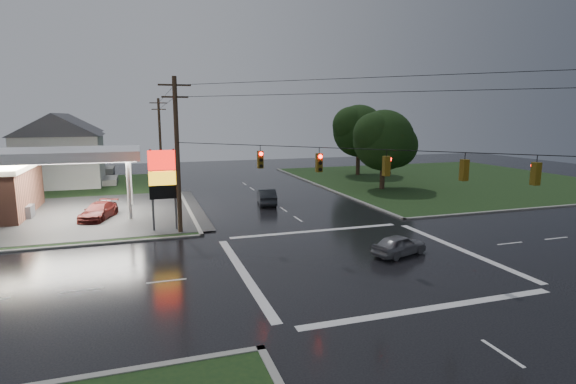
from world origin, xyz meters
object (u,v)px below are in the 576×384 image
object	(u,v)px
house_near	(61,149)
car_crossing	(399,245)
tree_ne_near	(385,140)
car_pump	(99,211)
pylon_sign	(163,177)
utility_pole_nw	(177,154)
car_north	(267,196)
utility_pole_n	(160,138)
tree_ne_far	(360,131)
house_far	(67,143)

from	to	relation	value
house_near	car_crossing	xyz separation A→B (m)	(23.61, -35.90, -3.77)
tree_ne_near	car_pump	distance (m)	30.60
house_near	pylon_sign	bearing A→B (deg)	-67.72
pylon_sign	utility_pole_nw	bearing A→B (deg)	-45.00
utility_pole_nw	car_north	size ratio (longest dim) A/B	2.42
pylon_sign	car_north	bearing A→B (deg)	36.87
car_pump	utility_pole_n	bearing A→B (deg)	93.76
car_crossing	car_pump	distance (m)	24.05
utility_pole_nw	car_north	world-z (taller)	utility_pole_nw
utility_pole_n	car_north	bearing A→B (deg)	-66.72
utility_pole_n	tree_ne_far	bearing A→B (deg)	-8.55
utility_pole_nw	house_far	xyz separation A→B (m)	(-12.45, 38.50, -1.32)
utility_pole_n	car_north	world-z (taller)	utility_pole_n
house_far	car_pump	size ratio (longest dim) A/B	2.37
house_far	car_crossing	bearing A→B (deg)	-62.80
pylon_sign	house_near	bearing A→B (deg)	112.28
utility_pole_n	house_far	size ratio (longest dim) A/B	0.95
house_far	tree_ne_near	world-z (taller)	tree_ne_near
car_north	car_pump	distance (m)	14.76
utility_pole_nw	car_north	xyz separation A→B (m)	(8.70, 8.28, -4.97)
house_near	house_far	world-z (taller)	same
house_near	car_crossing	distance (m)	43.13
utility_pole_nw	utility_pole_n	bearing A→B (deg)	90.00
house_near	car_pump	bearing A→B (deg)	-74.67
tree_ne_near	car_north	distance (m)	16.25
tree_ne_near	tree_ne_far	size ratio (longest dim) A/B	0.92
pylon_sign	tree_ne_near	distance (m)	27.23
pylon_sign	utility_pole_nw	world-z (taller)	utility_pole_nw
car_north	car_pump	bearing A→B (deg)	17.22
car_crossing	car_north	bearing A→B (deg)	-6.42
car_crossing	tree_ne_far	bearing A→B (deg)	-40.65
utility_pole_nw	tree_ne_far	xyz separation A→B (m)	(26.65, 24.49, 0.46)
utility_pole_nw	car_crossing	bearing A→B (deg)	-37.70
house_far	house_near	bearing A→B (deg)	-85.24
house_near	tree_ne_near	bearing A→B (deg)	-21.76
utility_pole_n	tree_ne_near	world-z (taller)	utility_pole_n
house_far	car_pump	xyz separation A→B (m)	(6.50, -32.08, -3.73)
tree_ne_far	house_far	bearing A→B (deg)	160.29
pylon_sign	car_north	xyz separation A→B (m)	(9.70, 7.28, -3.26)
tree_ne_far	car_crossing	distance (m)	37.27
tree_ne_near	car_pump	xyz separation A→B (m)	(-29.59, -6.07, -4.88)
house_far	tree_ne_near	distance (m)	44.50
utility_pole_n	car_pump	world-z (taller)	utility_pole_n
house_far	car_north	distance (m)	37.07
pylon_sign	house_far	bearing A→B (deg)	106.98
house_near	tree_ne_far	bearing A→B (deg)	-3.01
car_pump	car_north	bearing A→B (deg)	26.05
utility_pole_nw	car_pump	bearing A→B (deg)	132.79
pylon_sign	house_far	distance (m)	39.21
pylon_sign	house_far	xyz separation A→B (m)	(-11.45, 37.50, 0.39)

